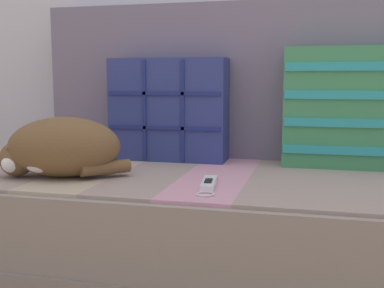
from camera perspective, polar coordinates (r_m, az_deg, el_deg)
couch at (r=1.58m, az=6.95°, el=-10.42°), size 1.73×0.84×0.38m
sofa_backrest at (r=1.84m, az=8.58°, el=7.37°), size 1.69×0.14×0.58m
throw_pillow_quilted at (r=1.77m, az=-2.77°, el=4.10°), size 0.43×0.14×0.37m
throw_pillow_striped at (r=1.70m, az=18.66°, el=4.08°), size 0.46×0.14×0.40m
sleeping_cat at (r=1.51m, az=-15.44°, el=-0.55°), size 0.39×0.29×0.18m
game_remote_near at (r=1.33m, az=1.97°, el=-4.80°), size 0.07×0.20×0.02m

